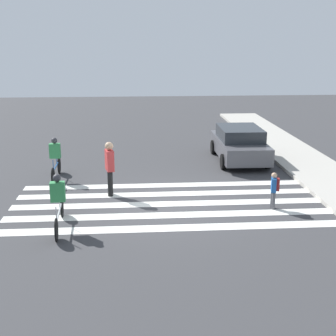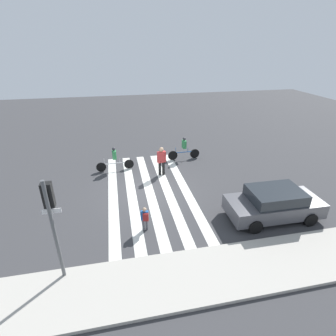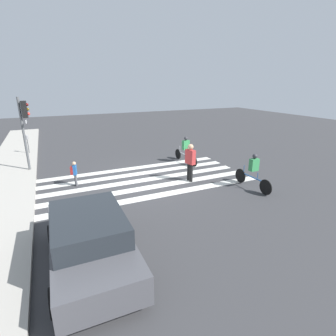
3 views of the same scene
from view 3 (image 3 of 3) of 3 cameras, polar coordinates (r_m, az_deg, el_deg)
ground_plane at (r=13.12m, az=-4.70°, el=-2.55°), size 60.00×60.00×0.00m
sidewalk_curb at (r=12.59m, az=-32.60°, el=-6.07°), size 36.00×2.50×0.14m
crosswalk_stripes at (r=13.12m, az=-4.70°, el=-2.53°), size 4.54×10.00×0.01m
traffic_light at (r=15.49m, az=-28.78°, el=9.04°), size 0.60×0.50×3.94m
parking_meter at (r=19.64m, az=-28.31°, el=5.37°), size 0.15×0.15×1.35m
pedestrian_adult_yellow_jacket at (r=12.63m, az=4.86°, el=1.64°), size 0.55×0.34×1.85m
pedestrian_adult_blue_shirt at (r=12.85m, az=-19.72°, el=-0.79°), size 0.35×0.32×1.17m
cyclist_far_lane at (r=12.37m, az=18.10°, el=-0.45°), size 2.30×0.40×1.63m
cyclist_mid_street at (r=15.68m, az=3.87°, el=4.22°), size 2.42×0.41×1.59m
car_parked_far_curb at (r=7.30m, az=-16.68°, el=-14.64°), size 4.38×2.09×1.49m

